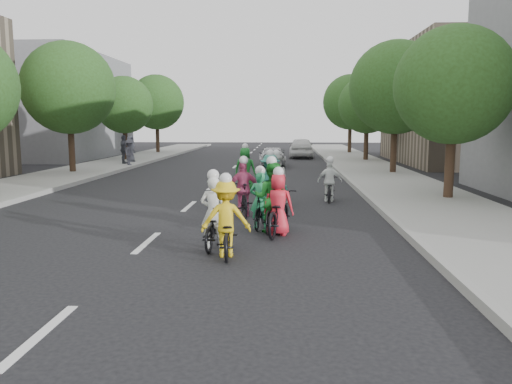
# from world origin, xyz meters

# --- Properties ---
(ground) EXTENTS (120.00, 120.00, 0.00)m
(ground) POSITION_xyz_m (0.00, 0.00, 0.00)
(ground) COLOR black
(ground) RESTS_ON ground
(sidewalk_left) EXTENTS (4.00, 80.00, 0.15)m
(sidewalk_left) POSITION_xyz_m (-8.00, 10.00, 0.07)
(sidewalk_left) COLOR gray
(sidewalk_left) RESTS_ON ground
(curb_left) EXTENTS (0.18, 80.00, 0.18)m
(curb_left) POSITION_xyz_m (-6.05, 10.00, 0.09)
(curb_left) COLOR #999993
(curb_left) RESTS_ON ground
(sidewalk_right) EXTENTS (4.00, 80.00, 0.15)m
(sidewalk_right) POSITION_xyz_m (8.00, 10.00, 0.07)
(sidewalk_right) COLOR gray
(sidewalk_right) RESTS_ON ground
(curb_right) EXTENTS (0.18, 80.00, 0.18)m
(curb_right) POSITION_xyz_m (6.05, 10.00, 0.09)
(curb_right) COLOR #999993
(curb_right) RESTS_ON ground
(bldg_sw) EXTENTS (10.00, 14.00, 8.00)m
(bldg_sw) POSITION_xyz_m (-16.00, 28.00, 4.00)
(bldg_sw) COLOR slate
(bldg_sw) RESTS_ON ground
(bldg_se) EXTENTS (10.00, 14.00, 8.00)m
(bldg_se) POSITION_xyz_m (16.00, 24.00, 4.00)
(bldg_se) COLOR gray
(bldg_se) RESTS_ON ground
(tree_l_3) EXTENTS (4.80, 4.80, 6.93)m
(tree_l_3) POSITION_xyz_m (-8.20, 15.00, 4.52)
(tree_l_3) COLOR black
(tree_l_3) RESTS_ON ground
(tree_l_4) EXTENTS (4.00, 4.00, 5.97)m
(tree_l_4) POSITION_xyz_m (-8.20, 24.00, 3.96)
(tree_l_4) COLOR black
(tree_l_4) RESTS_ON ground
(tree_l_5) EXTENTS (4.80, 4.80, 6.93)m
(tree_l_5) POSITION_xyz_m (-8.20, 33.00, 4.52)
(tree_l_5) COLOR black
(tree_l_5) RESTS_ON ground
(tree_r_0) EXTENTS (4.00, 4.00, 5.97)m
(tree_r_0) POSITION_xyz_m (8.80, 6.60, 3.96)
(tree_r_0) COLOR black
(tree_r_0) RESTS_ON ground
(tree_r_1) EXTENTS (4.80, 4.80, 6.93)m
(tree_r_1) POSITION_xyz_m (8.80, 15.60, 4.52)
(tree_r_1) COLOR black
(tree_r_1) RESTS_ON ground
(tree_r_2) EXTENTS (4.00, 4.00, 5.97)m
(tree_r_2) POSITION_xyz_m (8.80, 24.60, 3.96)
(tree_r_2) COLOR black
(tree_r_2) RESTS_ON ground
(tree_r_3) EXTENTS (4.80, 4.80, 6.93)m
(tree_r_3) POSITION_xyz_m (8.80, 33.60, 4.52)
(tree_r_3) COLOR black
(tree_r_3) RESTS_ON ground
(cyclist_0) EXTENTS (0.73, 1.75, 1.73)m
(cyclist_0) POSITION_xyz_m (1.60, -0.33, 0.56)
(cyclist_0) COLOR black
(cyclist_0) RESTS_ON ground
(cyclist_1) EXTENTS (0.93, 1.66, 1.91)m
(cyclist_1) POSITION_xyz_m (2.80, 1.30, 0.73)
(cyclist_1) COLOR black
(cyclist_1) RESTS_ON ground
(cyclist_2) EXTENTS (1.06, 1.80, 1.72)m
(cyclist_2) POSITION_xyz_m (1.94, -0.99, 0.63)
(cyclist_2) COLOR black
(cyclist_2) RESTS_ON ground
(cyclist_3) EXTENTS (1.00, 1.69, 1.77)m
(cyclist_3) POSITION_xyz_m (1.93, 3.44, 0.65)
(cyclist_3) COLOR black
(cyclist_3) RESTS_ON ground
(cyclist_4) EXTENTS (1.08, 2.07, 1.67)m
(cyclist_4) POSITION_xyz_m (2.97, 1.06, 0.59)
(cyclist_4) COLOR black
(cyclist_4) RESTS_ON ground
(cyclist_5) EXTENTS (0.62, 1.58, 1.63)m
(cyclist_5) POSITION_xyz_m (2.49, 1.78, 0.57)
(cyclist_5) COLOR black
(cyclist_5) RESTS_ON ground
(cyclist_6) EXTENTS (0.84, 1.69, 1.82)m
(cyclist_6) POSITION_xyz_m (2.83, 5.85, 0.65)
(cyclist_6) COLOR black
(cyclist_6) RESTS_ON ground
(cyclist_7) EXTENTS (1.19, 1.52, 1.87)m
(cyclist_7) POSITION_xyz_m (2.65, 5.01, 0.74)
(cyclist_7) COLOR black
(cyclist_7) RESTS_ON ground
(cyclist_8) EXTENTS (0.87, 1.60, 1.58)m
(cyclist_8) POSITION_xyz_m (4.68, 6.39, 0.54)
(cyclist_8) COLOR black
(cyclist_8) RESTS_ON ground
(cyclist_9) EXTENTS (0.90, 1.82, 1.91)m
(cyclist_9) POSITION_xyz_m (1.54, 8.95, 0.71)
(cyclist_9) COLOR black
(cyclist_9) RESTS_ON ground
(follow_car_lead) EXTENTS (1.89, 4.13, 1.17)m
(follow_car_lead) POSITION_xyz_m (2.30, 20.80, 0.59)
(follow_car_lead) COLOR #B3B3B8
(follow_car_lead) RESTS_ON ground
(follow_car_trail) EXTENTS (1.92, 4.67, 1.58)m
(follow_car_trail) POSITION_xyz_m (4.39, 28.60, 0.79)
(follow_car_trail) COLOR white
(follow_car_trail) RESTS_ON ground
(spectator_0) EXTENTS (0.67, 1.06, 1.57)m
(spectator_0) POSITION_xyz_m (-6.39, 19.14, 0.93)
(spectator_0) COLOR #484753
(spectator_0) RESTS_ON sidewalk_left
(spectator_1) EXTENTS (0.50, 1.09, 1.81)m
(spectator_1) POSITION_xyz_m (-7.08, 20.13, 1.05)
(spectator_1) COLOR #454750
(spectator_1) RESTS_ON sidewalk_left
(spectator_2) EXTENTS (0.70, 0.93, 1.72)m
(spectator_2) POSITION_xyz_m (-7.11, 21.66, 1.01)
(spectator_2) COLOR #535460
(spectator_2) RESTS_ON sidewalk_left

